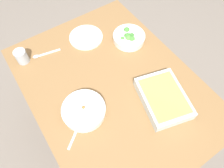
# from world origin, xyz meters

# --- Properties ---
(ground_plane) EXTENTS (6.00, 6.00, 0.00)m
(ground_plane) POSITION_xyz_m (0.00, 0.00, 0.00)
(ground_plane) COLOR slate
(dining_table) EXTENTS (1.20, 0.90, 0.74)m
(dining_table) POSITION_xyz_m (0.00, 0.00, 0.65)
(dining_table) COLOR olive
(dining_table) RESTS_ON ground_plane
(stew_bowl) EXTENTS (0.23, 0.23, 0.06)m
(stew_bowl) POSITION_xyz_m (-0.07, 0.22, 0.77)
(stew_bowl) COLOR white
(stew_bowl) RESTS_ON dining_table
(broccoli_bowl) EXTENTS (0.21, 0.21, 0.07)m
(broccoli_bowl) POSITION_xyz_m (0.22, -0.28, 0.77)
(broccoli_bowl) COLOR white
(broccoli_bowl) RESTS_ON dining_table
(baking_dish) EXTENTS (0.35, 0.29, 0.06)m
(baking_dish) POSITION_xyz_m (-0.24, -0.17, 0.77)
(baking_dish) COLOR silver
(baking_dish) RESTS_ON dining_table
(drink_cup) EXTENTS (0.07, 0.07, 0.08)m
(drink_cup) POSITION_xyz_m (0.44, 0.36, 0.78)
(drink_cup) COLOR #B2BCC6
(drink_cup) RESTS_ON dining_table
(side_plate) EXTENTS (0.22, 0.22, 0.01)m
(side_plate) POSITION_xyz_m (0.39, -0.06, 0.75)
(side_plate) COLOR silver
(side_plate) RESTS_ON dining_table
(spoon_by_stew) EXTENTS (0.12, 0.15, 0.01)m
(spoon_by_stew) POSITION_xyz_m (-0.12, 0.29, 0.74)
(spoon_by_stew) COLOR silver
(spoon_by_stew) RESTS_ON dining_table
(spoon_by_broccoli) EXTENTS (0.15, 0.12, 0.01)m
(spoon_by_broccoli) POSITION_xyz_m (0.18, -0.25, 0.74)
(spoon_by_broccoli) COLOR silver
(spoon_by_broccoli) RESTS_ON dining_table
(spoon_spare) EXTENTS (0.05, 0.18, 0.01)m
(spoon_spare) POSITION_xyz_m (0.42, 0.24, 0.74)
(spoon_spare) COLOR silver
(spoon_spare) RESTS_ON dining_table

